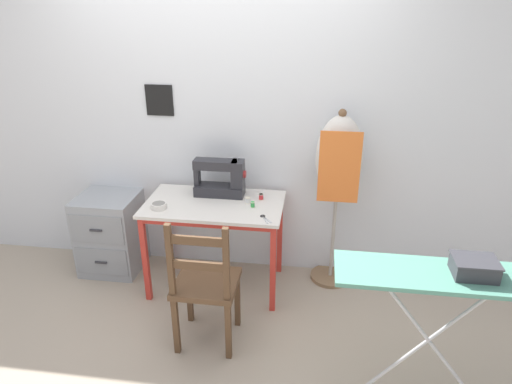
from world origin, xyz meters
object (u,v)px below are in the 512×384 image
object	(u,v)px
wooden_chair	(205,285)
fabric_bowl	(159,206)
thread_spool_mid_table	(253,205)
ironing_board	(439,282)
thread_spool_near_machine	(248,200)
dress_form	(339,165)
filing_cabinet	(111,233)
storage_box	(474,267)
sewing_machine	(222,179)
scissors	(264,218)
thread_spool_far_edge	(261,197)

from	to	relation	value
wooden_chair	fabric_bowl	bearing A→B (deg)	132.18
thread_spool_mid_table	ironing_board	distance (m)	1.42
thread_spool_near_machine	wooden_chair	size ratio (longest dim) A/B	0.05
wooden_chair	dress_form	bearing A→B (deg)	46.34
fabric_bowl	filing_cabinet	bearing A→B (deg)	153.17
storage_box	dress_form	bearing A→B (deg)	120.00
sewing_machine	ironing_board	size ratio (longest dim) A/B	0.37
sewing_machine	dress_form	size ratio (longest dim) A/B	0.28
sewing_machine	thread_spool_near_machine	xyz separation A→B (m)	(0.21, -0.12, -0.11)
wooden_chair	thread_spool_mid_table	bearing A→B (deg)	70.71
thread_spool_near_machine	filing_cabinet	size ratio (longest dim) A/B	0.07
thread_spool_near_machine	filing_cabinet	bearing A→B (deg)	175.35
dress_form	storage_box	bearing A→B (deg)	-60.00
wooden_chair	scissors	bearing A→B (deg)	54.55
scissors	dress_form	xyz separation A→B (m)	(0.50, 0.41, 0.27)
fabric_bowl	thread_spool_near_machine	size ratio (longest dim) A/B	2.60
thread_spool_mid_table	filing_cabinet	world-z (taller)	thread_spool_mid_table
thread_spool_mid_table	scissors	bearing A→B (deg)	-56.90
ironing_board	scissors	bearing A→B (deg)	143.85
ironing_board	dress_form	bearing A→B (deg)	113.66
storage_box	fabric_bowl	bearing A→B (deg)	158.18
scissors	thread_spool_near_machine	world-z (taller)	thread_spool_near_machine
filing_cabinet	dress_form	xyz separation A→B (m)	(1.82, 0.08, 0.66)
sewing_machine	scissors	xyz separation A→B (m)	(0.37, -0.35, -0.13)
thread_spool_mid_table	thread_spool_near_machine	bearing A→B (deg)	125.07
sewing_machine	scissors	world-z (taller)	sewing_machine
thread_spool_mid_table	thread_spool_far_edge	size ratio (longest dim) A/B	0.95
dress_form	thread_spool_far_edge	bearing A→B (deg)	-169.75
sewing_machine	thread_spool_near_machine	size ratio (longest dim) A/B	8.81
wooden_chair	dress_form	size ratio (longest dim) A/B	0.67
filing_cabinet	ironing_board	size ratio (longest dim) A/B	0.61
thread_spool_far_edge	scissors	bearing A→B (deg)	-78.29
scissors	sewing_machine	bearing A→B (deg)	136.84
scissors	thread_spool_far_edge	world-z (taller)	thread_spool_far_edge
thread_spool_far_edge	filing_cabinet	size ratio (longest dim) A/B	0.07
thread_spool_near_machine	storage_box	bearing A→B (deg)	-36.12
thread_spool_near_machine	dress_form	size ratio (longest dim) A/B	0.03
sewing_machine	storage_box	bearing A→B (deg)	-35.08
sewing_machine	ironing_board	distance (m)	1.74
thread_spool_far_edge	sewing_machine	bearing A→B (deg)	172.75
thread_spool_far_edge	ironing_board	distance (m)	1.48
thread_spool_mid_table	sewing_machine	bearing A→B (deg)	145.19
storage_box	thread_spool_near_machine	bearing A→B (deg)	143.88
storage_box	ironing_board	bearing A→B (deg)	-177.75
scissors	storage_box	distance (m)	1.37
dress_form	ironing_board	distance (m)	1.26
sewing_machine	filing_cabinet	distance (m)	1.09
thread_spool_near_machine	ironing_board	size ratio (longest dim) A/B	0.04
wooden_chair	dress_form	world-z (taller)	dress_form
sewing_machine	filing_cabinet	world-z (taller)	sewing_machine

